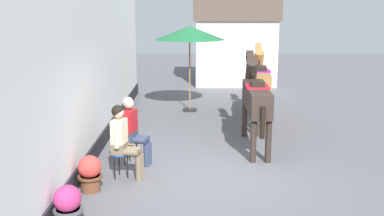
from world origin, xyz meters
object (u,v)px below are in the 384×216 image
saddled_horse_far (262,80)px  flower_planter_near (70,205)px  seated_visitor_far (135,127)px  cafe_parasol (192,33)px  saddled_horse_near (258,97)px  flower_planter_middle (92,172)px  seated_visitor_near (125,138)px

saddled_horse_far → flower_planter_near: saddled_horse_far is taller
seated_visitor_far → flower_planter_near: (-0.60, -2.73, -0.44)m
seated_visitor_far → cafe_parasol: size_ratio=0.54×
saddled_horse_near → flower_planter_middle: (-3.20, -2.59, -0.82)m
seated_visitor_near → cafe_parasol: size_ratio=0.54×
saddled_horse_near → flower_planter_near: size_ratio=4.68×
seated_visitor_far → saddled_horse_far: size_ratio=0.46×
seated_visitor_near → flower_planter_middle: seated_visitor_near is taller
seated_visitor_far → saddled_horse_far: saddled_horse_far is taller
seated_visitor_far → flower_planter_near: size_ratio=2.17×
seated_visitor_far → flower_planter_middle: (-0.57, -1.40, -0.44)m
flower_planter_middle → cafe_parasol: size_ratio=0.25×
flower_planter_middle → saddled_horse_near: bearing=39.0°
seated_visitor_near → seated_visitor_far: 0.77m
saddled_horse_near → saddled_horse_far: same height
seated_visitor_far → flower_planter_near: bearing=-102.4°
seated_visitor_far → cafe_parasol: (1.13, 4.85, 1.59)m
saddled_horse_near → saddled_horse_far: size_ratio=1.00×
flower_planter_middle → seated_visitor_near: bearing=52.1°
flower_planter_middle → saddled_horse_far: bearing=54.2°
saddled_horse_far → cafe_parasol: (-1.97, 1.17, 1.20)m
seated_visitor_near → flower_planter_near: size_ratio=2.17×
seated_visitor_near → cafe_parasol: 5.96m
saddled_horse_near → flower_planter_middle: bearing=-141.0°
seated_visitor_near → cafe_parasol: (1.21, 5.62, 1.59)m
saddled_horse_far → cafe_parasol: cafe_parasol is taller
saddled_horse_near → flower_planter_middle: size_ratio=4.68×
flower_planter_near → cafe_parasol: bearing=77.2°
seated_visitor_near → seated_visitor_far: same height
seated_visitor_near → flower_planter_middle: 0.91m
saddled_horse_near → cafe_parasol: bearing=112.3°
saddled_horse_far → flower_planter_middle: saddled_horse_far is taller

